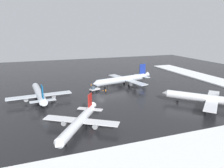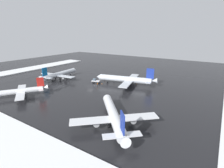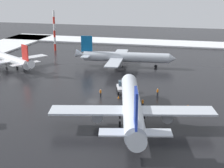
{
  "view_description": "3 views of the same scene",
  "coord_description": "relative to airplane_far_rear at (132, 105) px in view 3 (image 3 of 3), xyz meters",
  "views": [
    {
      "loc": [
        -26.42,
        -85.75,
        27.66
      ],
      "look_at": [
        6.36,
        3.88,
        3.62
      ],
      "focal_mm": 35.0,
      "sensor_mm": 36.0,
      "label": 1
    },
    {
      "loc": [
        57.72,
        -67.58,
        27.57
      ],
      "look_at": [
        11.38,
        4.0,
        2.01
      ],
      "focal_mm": 28.0,
      "sensor_mm": 36.0,
      "label": 2
    },
    {
      "loc": [
        70.51,
        22.0,
        23.82
      ],
      "look_at": [
        2.6,
        5.18,
        2.96
      ],
      "focal_mm": 55.0,
      "sensor_mm": 36.0,
      "label": 3
    }
  ],
  "objects": [
    {
      "name": "ground_crew_mid_apron",
      "position": [
        -12.37,
        -9.14,
        -2.33
      ],
      "size": [
        0.36,
        0.36,
        1.71
      ],
      "rotation": [
        0.0,
        0.0,
        3.12
      ],
      "color": "black",
      "rests_on": "ground_plane"
    },
    {
      "name": "snow_bank_left",
      "position": [
        -82.3,
        -11.87,
        -3.04
      ],
      "size": [
        14.0,
        116.0,
        0.53
      ],
      "primitive_type": "cube",
      "color": "white",
      "rests_on": "ground_plane"
    },
    {
      "name": "traffic_cone_mid_line",
      "position": [
        -10.39,
        9.42,
        -3.03
      ],
      "size": [
        0.36,
        0.36,
        0.55
      ],
      "primitive_type": "cone",
      "color": "orange",
      "rests_on": "ground_plane"
    },
    {
      "name": "ground_crew_near_tug",
      "position": [
        -15.9,
        2.73,
        -2.33
      ],
      "size": [
        0.36,
        0.36,
        1.71
      ],
      "rotation": [
        0.0,
        0.0,
        0.15
      ],
      "color": "black",
      "rests_on": "ground_plane"
    },
    {
      "name": "ground_plane",
      "position": [
        -15.3,
        -11.87,
        -3.31
      ],
      "size": [
        240.0,
        240.0,
        0.0
      ],
      "primitive_type": "plane",
      "color": "black"
    },
    {
      "name": "traffic_cone_near_nose",
      "position": [
        3.98,
        4.59,
        -3.03
      ],
      "size": [
        0.36,
        0.36,
        0.55
      ],
      "primitive_type": "cone",
      "color": "orange",
      "rests_on": "ground_plane"
    },
    {
      "name": "airplane_parked_portside",
      "position": [
        -31.17,
        -41.88,
        -0.67
      ],
      "size": [
        20.25,
        23.57,
        7.96
      ],
      "rotation": [
        0.0,
        0.0,
        4.13
      ],
      "color": "silver",
      "rests_on": "ground_plane"
    },
    {
      "name": "airplane_foreground_jet",
      "position": [
        -40.43,
        -10.12,
        -0.4
      ],
      "size": [
        24.6,
        29.62,
        8.79
      ],
      "rotation": [
        0.0,
        0.0,
        1.65
      ],
      "color": "silver",
      "rests_on": "ground_plane"
    },
    {
      "name": "traffic_cone_wingtip_side",
      "position": [
        -12.32,
        -5.15,
        -3.03
      ],
      "size": [
        0.36,
        0.36,
        0.55
      ],
      "primitive_type": "cone",
      "color": "orange",
      "rests_on": "ground_plane"
    },
    {
      "name": "airplane_far_rear",
      "position": [
        0.0,
        0.0,
        0.0
      ],
      "size": [
        33.36,
        27.96,
        10.0
      ],
      "rotation": [
        0.0,
        0.0,
        3.37
      ],
      "color": "silver",
      "rests_on": "ground_plane"
    },
    {
      "name": "antenna_mast",
      "position": [
        -58.7,
        -39.28,
        3.93
      ],
      "size": [
        0.7,
        0.7,
        14.48
      ],
      "color": "red",
      "rests_on": "ground_plane"
    },
    {
      "name": "ground_crew_beside_wing",
      "position": [
        -8.15,
        0.68,
        -2.33
      ],
      "size": [
        0.36,
        0.36,
        1.71
      ],
      "rotation": [
        0.0,
        0.0,
        3.11
      ],
      "color": "black",
      "rests_on": "ground_plane"
    },
    {
      "name": "pushback_tug",
      "position": [
        -16.56,
        -5.31,
        -2.02
      ],
      "size": [
        5.05,
        3.49,
        2.5
      ],
      "rotation": [
        0.0,
        0.0,
        3.45
      ],
      "color": "silver",
      "rests_on": "ground_plane"
    }
  ]
}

